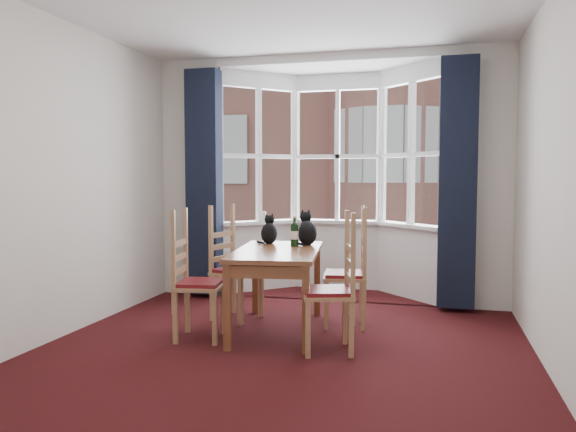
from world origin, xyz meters
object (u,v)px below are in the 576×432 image
(dining_table, at_px, (277,260))
(chair_right_far, at_px, (354,276))
(cat_right, at_px, (307,231))
(wine_bottle, at_px, (294,233))
(chair_left_far, at_px, (229,271))
(cat_left, at_px, (269,232))
(chair_right_near, at_px, (339,294))
(chair_left_near, at_px, (190,285))
(candle_tall, at_px, (264,216))

(dining_table, bearing_deg, chair_right_far, 28.68)
(cat_right, height_order, wine_bottle, cat_right)
(chair_left_far, height_order, cat_right, cat_right)
(cat_left, bearing_deg, cat_right, -1.26)
(dining_table, xyz_separation_m, chair_right_near, (0.64, -0.46, -0.19))
(chair_left_near, height_order, cat_right, cat_right)
(chair_left_near, xyz_separation_m, candle_tall, (0.02, 2.16, 0.46))
(cat_right, bearing_deg, chair_right_near, -62.59)
(cat_left, bearing_deg, chair_left_near, -118.52)
(wine_bottle, bearing_deg, candle_tall, 117.17)
(chair_right_far, xyz_separation_m, wine_bottle, (-0.56, -0.09, 0.41))
(wine_bottle, distance_m, candle_tall, 1.65)
(dining_table, bearing_deg, cat_right, 66.74)
(chair_right_near, height_order, cat_right, cat_right)
(cat_left, xyz_separation_m, cat_right, (0.39, -0.01, 0.02))
(wine_bottle, relative_size, candle_tall, 2.45)
(chair_left_far, distance_m, candle_tall, 1.47)
(chair_right_near, relative_size, chair_right_far, 1.00)
(dining_table, relative_size, cat_left, 4.78)
(dining_table, xyz_separation_m, wine_bottle, (0.10, 0.27, 0.22))
(chair_left_far, xyz_separation_m, wine_bottle, (0.69, -0.07, 0.41))
(chair_left_far, distance_m, cat_right, 0.89)
(dining_table, height_order, chair_right_near, chair_right_near)
(candle_tall, bearing_deg, chair_left_near, -90.50)
(dining_table, xyz_separation_m, candle_tall, (-0.66, 1.73, 0.27))
(cat_right, distance_m, candle_tall, 1.55)
(candle_tall, bearing_deg, dining_table, -69.24)
(dining_table, height_order, chair_left_far, chair_left_far)
(cat_left, relative_size, candle_tall, 2.61)
(chair_left_far, relative_size, candle_tall, 7.78)
(chair_left_far, bearing_deg, chair_left_near, -96.17)
(cat_left, distance_m, wine_bottle, 0.35)
(chair_right_far, bearing_deg, chair_right_near, -91.05)
(dining_table, height_order, wine_bottle, wine_bottle)
(cat_left, bearing_deg, dining_table, -64.74)
(chair_left_near, relative_size, cat_left, 2.99)
(cat_left, height_order, candle_tall, cat_left)
(chair_right_far, bearing_deg, cat_left, 174.90)
(chair_right_near, distance_m, cat_right, 1.08)
(dining_table, bearing_deg, candle_tall, 110.76)
(dining_table, height_order, chair_left_near, chair_left_near)
(chair_left_near, relative_size, candle_tall, 7.78)
(cat_right, xyz_separation_m, wine_bottle, (-0.09, -0.16, -0.01))
(dining_table, bearing_deg, chair_right_near, -35.36)
(cat_left, distance_m, candle_tall, 1.37)
(cat_left, xyz_separation_m, candle_tall, (-0.45, 1.30, 0.06))
(cat_right, bearing_deg, chair_right_far, -8.22)
(chair_left_near, relative_size, chair_right_near, 1.00)
(cat_right, xyz_separation_m, candle_tall, (-0.84, 1.31, 0.04))
(dining_table, relative_size, chair_left_far, 1.60)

